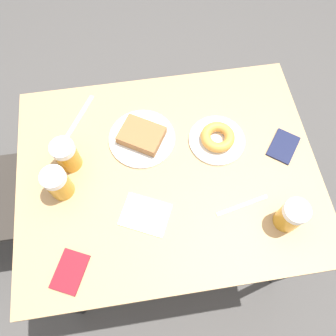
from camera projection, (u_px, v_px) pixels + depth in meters
The scene contains 12 objects.
ground_plane at pixel (168, 224), 1.85m from camera, with size 8.00×8.00×0.00m, color #474442.
table at pixel (168, 177), 1.22m from camera, with size 0.83×1.07×0.75m.
plate_with_cake at pixel (142, 137), 1.20m from camera, with size 0.25×0.25×0.05m.
plate_with_donut at pixel (217, 138), 1.20m from camera, with size 0.21×0.21×0.05m.
beer_mug_left at pixel (58, 183), 1.08m from camera, with size 0.08×0.08×0.13m.
beer_mug_center at pixel (291, 216), 1.03m from camera, with size 0.08×0.08×0.13m.
beer_mug_right at pixel (67, 155), 1.12m from camera, with size 0.08×0.08×0.13m.
napkin_folded at pixel (145, 215), 1.10m from camera, with size 0.17×0.19×0.00m.
fork at pixel (242, 205), 1.11m from camera, with size 0.05×0.19×0.00m.
knife at pixel (79, 118), 1.26m from camera, with size 0.19×0.13×0.00m.
passport_near_edge at pixel (70, 272), 1.02m from camera, with size 0.15×0.13×0.01m.
passport_far_edge at pixel (283, 146), 1.20m from camera, with size 0.15×0.15×0.01m.
Camera 1 is at (-0.47, 0.07, 1.82)m, focal length 35.00 mm.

